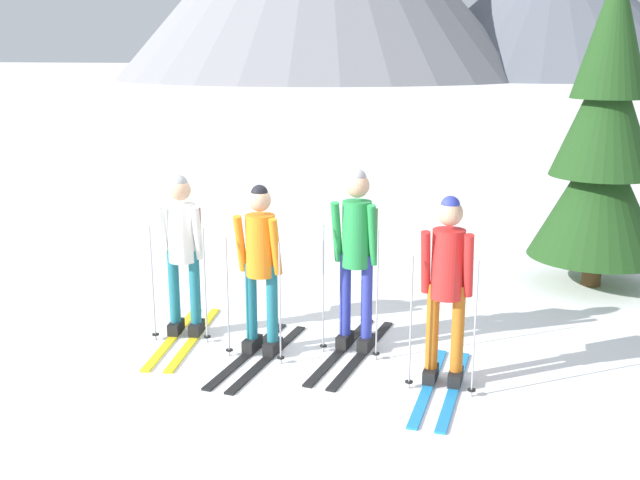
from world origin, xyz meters
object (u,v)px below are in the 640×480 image
at_px(skier_in_white, 183,247).
at_px(skier_in_orange, 260,264).
at_px(pine_tree_near, 604,143).
at_px(skier_in_green, 357,249).
at_px(skier_in_red, 447,281).

bearing_deg(skier_in_white, skier_in_orange, -12.75).
relative_size(skier_in_orange, pine_tree_near, 0.43).
height_order(skier_in_orange, skier_in_green, skier_in_green).
relative_size(skier_in_green, skier_in_red, 1.06).
xyz_separation_m(skier_in_red, pine_tree_near, (1.29, 3.47, 0.85)).
height_order(skier_in_red, pine_tree_near, pine_tree_near).
distance_m(skier_in_white, pine_tree_near, 5.17).
distance_m(skier_in_white, skier_in_red, 2.75).
bearing_deg(skier_in_green, pine_tree_near, 52.77).
distance_m(skier_in_orange, skier_in_green, 0.93).
relative_size(skier_in_orange, skier_in_red, 1.01).
distance_m(skier_in_orange, skier_in_red, 1.79).
relative_size(skier_in_white, skier_in_green, 0.98).
distance_m(skier_in_white, skier_in_green, 1.79).
xyz_separation_m(skier_in_green, pine_tree_near, (2.24, 2.95, 0.78)).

